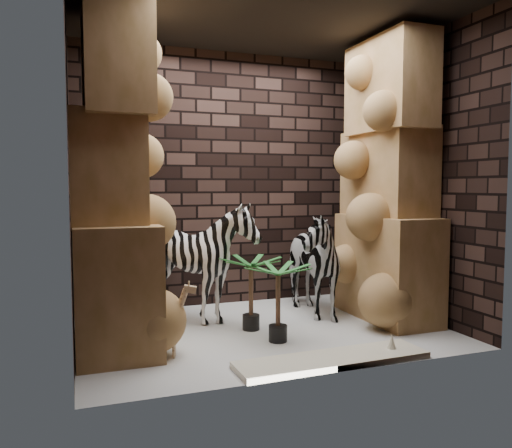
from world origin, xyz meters
name	(u,v)px	position (x,y,z in m)	size (l,w,h in m)	color
floor	(263,330)	(0.00, 0.00, 0.00)	(3.50, 3.50, 0.00)	silver
ceiling	(263,18)	(0.00, 0.00, 3.00)	(3.50, 3.50, 0.00)	black
wall_back	(226,179)	(0.00, 1.25, 1.50)	(3.50, 3.50, 0.00)	black
wall_front	(323,175)	(0.00, -1.25, 1.50)	(3.50, 3.50, 0.00)	black
wall_left	(70,176)	(-1.75, 0.00, 1.50)	(3.00, 3.00, 0.00)	black
wall_right	(414,179)	(1.75, 0.00, 1.50)	(3.00, 3.00, 0.00)	black
rock_pillar_left	(113,177)	(-1.40, 0.00, 1.50)	(0.68, 1.30, 3.00)	tan
rock_pillar_right	(388,178)	(1.42, 0.00, 1.50)	(0.58, 1.25, 3.00)	tan
zebra_right	(305,254)	(0.66, 0.44, 0.67)	(0.61, 1.14, 1.34)	white
zebra_left	(201,268)	(-0.50, 0.49, 0.57)	(1.02, 1.26, 1.14)	white
giraffe_toy	(164,319)	(-1.05, -0.45, 0.33)	(0.33, 0.11, 0.65)	#D7B387
palm_front	(251,293)	(-0.10, 0.06, 0.37)	(0.36, 0.36, 0.74)	#1E5E2B
palm_back	(278,302)	(0.00, -0.38, 0.36)	(0.36, 0.36, 0.72)	#1E5E2B
surfboard	(333,360)	(0.20, -1.05, 0.03)	(1.62, 0.40, 0.05)	white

